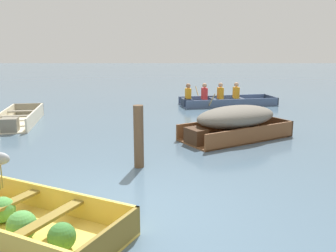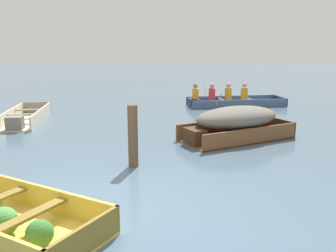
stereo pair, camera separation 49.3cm
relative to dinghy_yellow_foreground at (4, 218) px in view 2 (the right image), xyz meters
The scene contains 6 objects.
ground_plane 1.41m from the dinghy_yellow_foreground, 29.26° to the left, with size 80.00×80.00×0.00m, color slate.
dinghy_yellow_foreground is the anchor object (origin of this frame).
skiff_wooden_brown_near_moored 6.04m from the dinghy_yellow_foreground, 53.95° to the left, with size 3.04×2.52×0.84m.
skiff_cream_mid_moored 7.00m from the dinghy_yellow_foreground, 111.88° to the left, with size 1.40×2.87×0.40m.
rowboat_slate_blue_with_crew 10.81m from the dinghy_yellow_foreground, 68.88° to the left, with size 3.87×2.39×0.88m.
mooring_post 2.96m from the dinghy_yellow_foreground, 63.62° to the left, with size 0.19×0.19×1.23m, color brown.
Camera 2 is at (1.19, -5.04, 2.39)m, focal length 40.00 mm.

